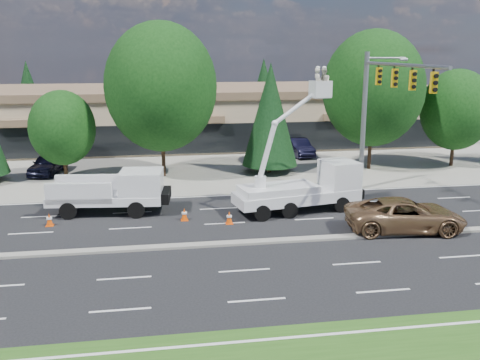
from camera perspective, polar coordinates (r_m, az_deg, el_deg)
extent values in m
plane|color=black|center=(25.91, -0.71, -6.87)|extent=(140.00, 140.00, 0.00)
cube|color=gray|center=(45.07, -4.42, 2.03)|extent=(140.00, 22.00, 0.01)
cube|color=gray|center=(25.89, -0.71, -6.74)|extent=(120.00, 0.55, 0.12)
cube|color=tan|center=(54.52, -5.35, 6.70)|extent=(50.00, 15.00, 5.00)
cube|color=brown|center=(54.26, -5.41, 9.48)|extent=(50.40, 15.40, 0.70)
cube|color=black|center=(47.20, -4.70, 4.40)|extent=(48.00, 0.12, 2.60)
cylinder|color=#332114|center=(40.35, -18.13, 1.50)|extent=(0.28, 0.28, 2.08)
ellipsoid|color=black|center=(39.90, -18.42, 5.31)|extent=(4.62, 4.62, 5.31)
cylinder|color=#332114|center=(39.68, -8.19, 2.98)|extent=(0.28, 0.28, 3.62)
ellipsoid|color=black|center=(39.09, -8.42, 9.79)|extent=(8.04, 8.04, 9.24)
cylinder|color=#332114|center=(40.86, 3.17, 1.39)|extent=(0.26, 0.26, 0.80)
cone|color=black|center=(40.19, 3.24, 7.00)|extent=(4.18, 4.18, 7.63)
cylinder|color=#332114|center=(42.99, 13.69, 3.45)|extent=(0.28, 0.28, 3.46)
ellipsoid|color=black|center=(42.45, 14.04, 9.46)|extent=(7.69, 7.69, 8.85)
cylinder|color=#332114|center=(46.21, 21.71, 2.95)|extent=(0.28, 0.28, 2.50)
ellipsoid|color=black|center=(45.77, 22.07, 6.96)|extent=(5.56, 5.56, 6.39)
cylinder|color=#332114|center=(68.13, -21.37, 5.44)|extent=(0.26, 0.26, 0.80)
cone|color=black|center=(67.75, -21.65, 8.66)|extent=(4.01, 4.01, 7.33)
cylinder|color=#332114|center=(66.57, -9.46, 6.02)|extent=(0.26, 0.26, 0.80)
cone|color=black|center=(66.10, -9.64, 10.37)|extent=(5.16, 5.16, 9.42)
cylinder|color=#332114|center=(67.93, 2.50, 6.34)|extent=(0.26, 0.26, 0.80)
cone|color=black|center=(67.54, 2.53, 9.67)|extent=(4.12, 4.12, 7.52)
cylinder|color=#332114|center=(71.29, 12.05, 6.41)|extent=(0.26, 0.26, 0.80)
cone|color=black|center=(70.84, 12.27, 10.69)|extent=(5.43, 5.43, 9.91)
cylinder|color=gray|center=(36.14, 13.04, 6.04)|extent=(0.32, 0.32, 9.00)
cylinder|color=gray|center=(31.28, 16.88, 11.66)|extent=(0.20, 10.00, 0.20)
cylinder|color=gray|center=(36.36, 15.34, 12.45)|extent=(2.60, 0.12, 0.12)
cube|color=gold|center=(34.03, 14.59, 10.66)|extent=(0.32, 0.22, 1.05)
cube|color=gold|center=(32.03, 16.16, 10.40)|extent=(0.32, 0.22, 1.05)
cube|color=gold|center=(30.05, 17.95, 10.09)|extent=(0.32, 0.22, 1.05)
cube|color=gold|center=(28.11, 19.97, 9.73)|extent=(0.32, 0.22, 1.05)
cube|color=white|center=(31.43, -14.06, -1.83)|extent=(6.60, 3.00, 0.48)
cube|color=white|center=(30.91, -10.46, -0.48)|extent=(2.57, 2.52, 1.60)
cube|color=black|center=(30.78, -9.20, -0.08)|extent=(0.30, 2.02, 1.06)
cube|color=white|center=(32.52, -16.00, -0.47)|extent=(3.63, 0.70, 1.17)
cube|color=white|center=(30.62, -16.82, -1.39)|extent=(3.63, 0.70, 1.17)
cube|color=white|center=(30.95, 6.09, -1.72)|extent=(7.57, 3.50, 0.64)
cube|color=white|center=(31.97, 10.55, 0.39)|extent=(2.19, 2.44, 1.82)
cube|color=black|center=(32.29, 11.61, 0.72)|extent=(0.41, 1.81, 1.09)
cube|color=white|center=(30.34, 4.09, -1.01)|extent=(4.69, 2.87, 0.46)
cylinder|color=white|center=(29.80, 2.18, -0.26)|extent=(0.64, 0.64, 0.73)
cube|color=white|center=(30.50, 8.57, 9.58)|extent=(1.14, 0.99, 0.98)
imported|color=beige|center=(30.38, 8.26, 10.27)|extent=(0.48, 0.63, 1.57)
imported|color=beige|center=(30.57, 8.94, 10.27)|extent=(0.73, 0.86, 1.57)
ellipsoid|color=white|center=(30.35, 8.31, 11.78)|extent=(0.24, 0.24, 0.16)
ellipsoid|color=white|center=(30.54, 8.99, 11.76)|extent=(0.24, 0.24, 0.16)
cube|color=#DA4706|center=(30.27, -19.62, -4.59)|extent=(0.40, 0.40, 0.03)
cone|color=#DA4706|center=(30.17, -19.67, -3.99)|extent=(0.36, 0.36, 0.70)
cylinder|color=white|center=(30.15, -19.68, -3.86)|extent=(0.29, 0.29, 0.10)
cube|color=#DA4706|center=(29.57, -5.94, -4.27)|extent=(0.40, 0.40, 0.03)
cone|color=#DA4706|center=(29.47, -5.95, -3.65)|extent=(0.36, 0.36, 0.70)
cylinder|color=white|center=(29.45, -5.96, -3.52)|extent=(0.29, 0.29, 0.10)
cube|color=#DA4706|center=(28.86, -1.16, -4.65)|extent=(0.40, 0.40, 0.03)
cone|color=#DA4706|center=(28.76, -1.16, -4.02)|extent=(0.36, 0.36, 0.70)
cylinder|color=white|center=(28.74, -1.16, -3.88)|extent=(0.29, 0.29, 0.10)
imported|color=olive|center=(28.83, 17.22, -3.58)|extent=(6.37, 3.54, 1.69)
imported|color=black|center=(42.70, -19.80, 1.66)|extent=(2.70, 4.86, 1.56)
imported|color=black|center=(47.43, 6.29, 3.50)|extent=(1.90, 4.71, 1.52)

